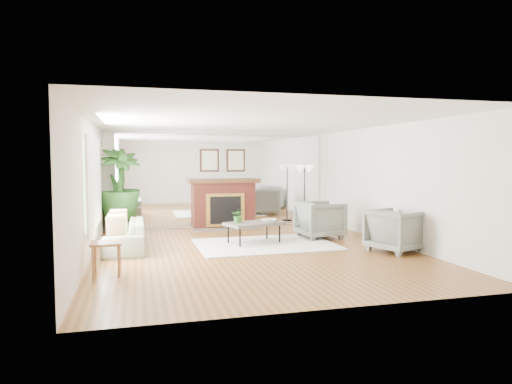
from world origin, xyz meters
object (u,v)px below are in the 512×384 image
object	(u,v)px
coffee_table	(254,224)
sofa	(124,235)
armchair_front	(396,230)
potted_ficus	(119,188)
armchair_back	(320,220)
fireplace	(224,202)
side_table	(106,247)
floor_lamp	(305,174)

from	to	relation	value
coffee_table	sofa	distance (m)	2.62
armchair_front	potted_ficus	xyz separation A→B (m)	(-5.20, 3.78, 0.68)
armchair_back	potted_ficus	xyz separation A→B (m)	(-4.39, 1.99, 0.68)
fireplace	side_table	size ratio (longest dim) A/B	3.97
coffee_table	sofa	size ratio (longest dim) A/B	0.67
sofa	coffee_table	bearing A→B (deg)	87.70
armchair_back	floor_lamp	distance (m)	1.92
fireplace	floor_lamp	world-z (taller)	fireplace
armchair_front	side_table	distance (m)	5.27
fireplace	coffee_table	world-z (taller)	fireplace
sofa	floor_lamp	bearing A→B (deg)	112.74
sofa	side_table	bearing A→B (deg)	-5.62
sofa	potted_ficus	bearing A→B (deg)	-176.17
fireplace	floor_lamp	bearing A→B (deg)	-14.26
armchair_front	side_table	xyz separation A→B (m)	(-5.25, -0.49, 0.02)
side_table	floor_lamp	world-z (taller)	floor_lamp
fireplace	armchair_back	xyz separation A→B (m)	(1.79, -2.15, -0.24)
armchair_front	potted_ficus	world-z (taller)	potted_ficus
armchair_front	armchair_back	bearing A→B (deg)	2.40
side_table	floor_lamp	size ratio (longest dim) A/B	0.31
armchair_back	side_table	distance (m)	4.99
sofa	armchair_front	world-z (taller)	armchair_front
floor_lamp	side_table	bearing A→B (deg)	-140.09
sofa	armchair_back	size ratio (longest dim) A/B	2.12
sofa	side_table	xyz separation A→B (m)	(-0.20, -2.04, 0.15)
armchair_back	floor_lamp	xyz separation A→B (m)	(0.23, 1.63, 0.98)
coffee_table	floor_lamp	bearing A→B (deg)	46.79
coffee_table	sofa	xyz separation A→B (m)	(-2.62, 0.10, -0.14)
sofa	armchair_back	xyz separation A→B (m)	(4.24, 0.24, 0.13)
fireplace	coffee_table	distance (m)	2.51
coffee_table	potted_ficus	bearing A→B (deg)	139.78
fireplace	side_table	xyz separation A→B (m)	(-2.65, -4.43, -0.23)
armchair_back	sofa	bearing A→B (deg)	88.34
coffee_table	armchair_back	size ratio (longest dim) A/B	1.42
armchair_front	floor_lamp	world-z (taller)	floor_lamp
fireplace	coffee_table	xyz separation A→B (m)	(0.17, -2.50, -0.24)
armchair_back	armchair_front	xyz separation A→B (m)	(0.81, -1.78, -0.01)
sofa	potted_ficus	size ratio (longest dim) A/B	0.95
potted_ficus	coffee_table	bearing A→B (deg)	-40.22
sofa	armchair_front	size ratio (longest dim) A/B	2.15
coffee_table	armchair_back	bearing A→B (deg)	12.06
side_table	potted_ficus	xyz separation A→B (m)	(0.05, 4.27, 0.66)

